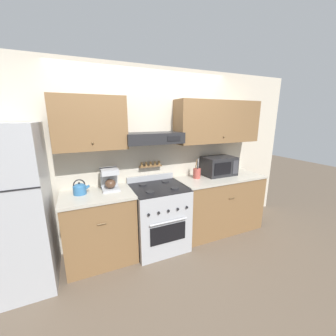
{
  "coord_description": "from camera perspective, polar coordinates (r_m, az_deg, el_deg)",
  "views": [
    {
      "loc": [
        -0.98,
        -2.25,
        1.86
      ],
      "look_at": [
        0.14,
        0.26,
        1.18
      ],
      "focal_mm": 22.0,
      "sensor_mm": 36.0,
      "label": 1
    }
  ],
  "objects": [
    {
      "name": "tea_kettle",
      "position": [
        2.78,
        -23.25,
        -5.23
      ],
      "size": [
        0.2,
        0.16,
        0.19
      ],
      "color": "teal",
      "rests_on": "counter_left"
    },
    {
      "name": "counter_right",
      "position": [
        3.58,
        13.76,
        -9.4
      ],
      "size": [
        1.43,
        0.64,
        0.93
      ],
      "color": "brown",
      "rests_on": "ground_plane"
    },
    {
      "name": "coffee_maker",
      "position": [
        2.81,
        -15.9,
        -2.89
      ],
      "size": [
        0.21,
        0.24,
        0.29
      ],
      "color": "#ADAFB5",
      "rests_on": "counter_left"
    },
    {
      "name": "ground_plane",
      "position": [
        3.07,
        -0.42,
        -23.22
      ],
      "size": [
        16.0,
        16.0,
        0.0
      ],
      "primitive_type": "plane",
      "color": "brown"
    },
    {
      "name": "utensil_crock",
      "position": [
        3.24,
        8.0,
        -1.37
      ],
      "size": [
        0.12,
        0.12,
        0.31
      ],
      "color": "#B24C42",
      "rests_on": "counter_right"
    },
    {
      "name": "counter_left",
      "position": [
        2.93,
        -18.35,
        -15.25
      ],
      "size": [
        0.87,
        0.64,
        0.93
      ],
      "color": "brown",
      "rests_on": "ground_plane"
    },
    {
      "name": "refrigerator",
      "position": [
        2.77,
        -38.14,
        -9.33
      ],
      "size": [
        0.79,
        0.76,
        1.81
      ],
      "color": "#ADAFB5",
      "rests_on": "ground_plane"
    },
    {
      "name": "stove_range",
      "position": [
        3.05,
        -2.62,
        -13.31
      ],
      "size": [
        0.73,
        0.71,
        1.0
      ],
      "color": "#ADAFB5",
      "rests_on": "ground_plane"
    },
    {
      "name": "microwave",
      "position": [
        3.48,
        13.92,
        0.57
      ],
      "size": [
        0.52,
        0.36,
        0.3
      ],
      "color": "#232326",
      "rests_on": "counter_right"
    },
    {
      "name": "wall_back",
      "position": [
        3.08,
        -3.02,
        6.08
      ],
      "size": [
        5.2,
        0.46,
        2.55
      ],
      "color": "beige",
      "rests_on": "ground_plane"
    }
  ]
}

